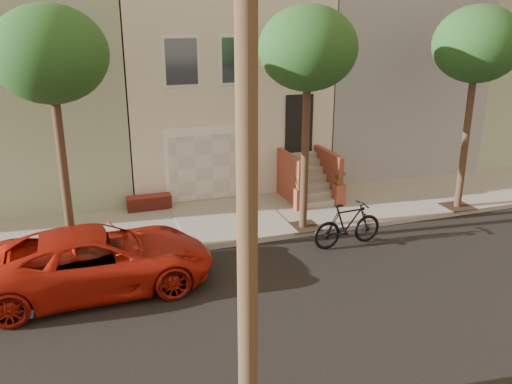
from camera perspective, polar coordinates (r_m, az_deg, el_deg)
name	(u,v)px	position (r m, az deg, el deg)	size (l,w,h in m)	color
ground	(330,299)	(12.78, 7.77, -11.08)	(90.00, 90.00, 0.00)	black
sidewalk	(255,216)	(17.23, -0.06, -2.56)	(40.00, 3.70, 0.15)	gray
house_row	(208,80)	(21.84, -5.06, 11.56)	(33.10, 11.70, 7.00)	beige
tree_left	(50,56)	(13.82, -20.73, 13.14)	(2.70, 2.57, 6.30)	#2D2116
tree_mid	(308,50)	(15.11, 5.47, 14.59)	(2.70, 2.57, 6.30)	#2D2116
tree_right	(477,46)	(18.06, 22.14, 14.00)	(2.70, 2.57, 6.30)	#2D2116
pickup_truck	(98,260)	(13.31, -16.23, -6.83)	(2.47, 5.37, 1.49)	#B01C0F
motorcycle	(348,224)	(15.31, 9.57, -3.37)	(0.60, 2.11, 1.27)	black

